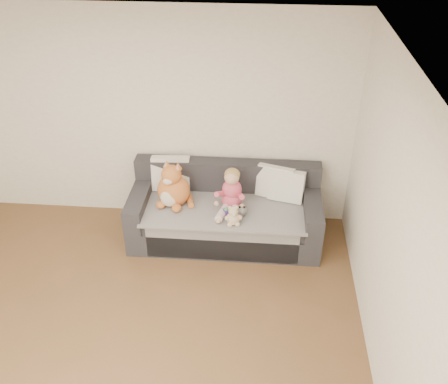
% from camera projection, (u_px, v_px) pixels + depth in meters
% --- Properties ---
extents(room_shell, '(5.00, 5.00, 5.00)m').
position_uv_depth(room_shell, '(111.00, 230.00, 4.03)').
color(room_shell, brown).
rests_on(room_shell, ground).
extents(sofa, '(2.20, 0.94, 0.85)m').
position_uv_depth(sofa, '(225.00, 214.00, 5.88)').
color(sofa, '#25252A').
rests_on(sofa, ground).
extents(cushion_left, '(0.46, 0.23, 0.43)m').
position_uv_depth(cushion_left, '(171.00, 173.00, 5.95)').
color(cushion_left, white).
rests_on(cushion_left, sofa).
extents(cushion_right_back, '(0.46, 0.30, 0.40)m').
position_uv_depth(cushion_right_back, '(275.00, 182.00, 5.81)').
color(cushion_right_back, white).
rests_on(cushion_right_back, sofa).
extents(cushion_right_front, '(0.44, 0.27, 0.38)m').
position_uv_depth(cushion_right_front, '(286.00, 186.00, 5.76)').
color(cushion_right_front, white).
rests_on(cushion_right_front, sofa).
extents(toddler, '(0.35, 0.50, 0.50)m').
position_uv_depth(toddler, '(231.00, 193.00, 5.60)').
color(toddler, '#D04969').
rests_on(toddler, sofa).
extents(plush_cat, '(0.44, 0.39, 0.57)m').
position_uv_depth(plush_cat, '(173.00, 188.00, 5.67)').
color(plush_cat, '#BC5929').
rests_on(plush_cat, sofa).
extents(teddy_bear, '(0.19, 0.15, 0.24)m').
position_uv_depth(teddy_bear, '(233.00, 217.00, 5.40)').
color(teddy_bear, beige).
rests_on(teddy_bear, sofa).
extents(plush_cow, '(0.13, 0.20, 0.16)m').
position_uv_depth(plush_cow, '(242.00, 210.00, 5.56)').
color(plush_cow, white).
rests_on(plush_cow, sofa).
extents(sippy_cup, '(0.11, 0.09, 0.12)m').
position_uv_depth(sippy_cup, '(226.00, 211.00, 5.54)').
color(sippy_cup, '#53338B').
rests_on(sippy_cup, sofa).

